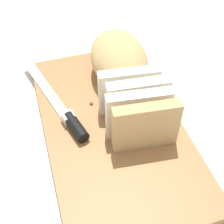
% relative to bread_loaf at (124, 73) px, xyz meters
% --- Properties ---
extents(ground_plane, '(3.00, 3.00, 0.00)m').
position_rel_bread_loaf_xyz_m(ground_plane, '(0.08, -0.05, -0.07)').
color(ground_plane, silver).
extents(cutting_board, '(0.45, 0.25, 0.02)m').
position_rel_bread_loaf_xyz_m(cutting_board, '(0.08, -0.05, -0.06)').
color(cutting_board, '#9E6B3D').
rests_on(cutting_board, ground_plane).
extents(bread_loaf, '(0.29, 0.13, 0.09)m').
position_rel_bread_loaf_xyz_m(bread_loaf, '(0.00, 0.00, 0.00)').
color(bread_loaf, tan).
rests_on(bread_loaf, cutting_board).
extents(bread_knife, '(0.27, 0.10, 0.02)m').
position_rel_bread_loaf_xyz_m(bread_knife, '(0.05, -0.13, -0.04)').
color(bread_knife, silver).
rests_on(bread_knife, cutting_board).
extents(crumb_near_knife, '(0.00, 0.00, 0.00)m').
position_rel_bread_loaf_xyz_m(crumb_near_knife, '(0.03, -0.03, -0.04)').
color(crumb_near_knife, tan).
rests_on(crumb_near_knife, cutting_board).
extents(crumb_near_loaf, '(0.01, 0.01, 0.01)m').
position_rel_bread_loaf_xyz_m(crumb_near_loaf, '(0.02, -0.07, -0.04)').
color(crumb_near_loaf, tan).
rests_on(crumb_near_loaf, cutting_board).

